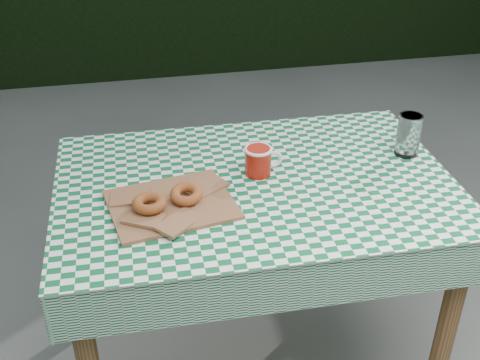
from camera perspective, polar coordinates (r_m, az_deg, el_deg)
name	(u,v)px	position (r m, az deg, el deg)	size (l,w,h in m)	color
table	(254,279)	(2.03, 1.33, -9.31)	(1.17, 0.78, 0.75)	#56351D
tablecloth	(256,182)	(1.81, 1.48, -0.23)	(1.19, 0.80, 0.01)	#0D552B
paper_bag	(171,203)	(1.70, -6.49, -2.21)	(0.34, 0.27, 0.02)	#8D5C3D
bagel_front	(149,203)	(1.67, -8.55, -2.20)	(0.09, 0.09, 0.03)	#9B4920
bagel_back	(186,194)	(1.70, -5.09, -1.33)	(0.09, 0.09, 0.03)	#A05321
coffee_mug	(258,161)	(1.83, 1.72, 1.79)	(0.16, 0.16, 0.09)	#9B160A
drinking_glass	(409,135)	(2.00, 15.60, 4.12)	(0.08, 0.08, 0.14)	silver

